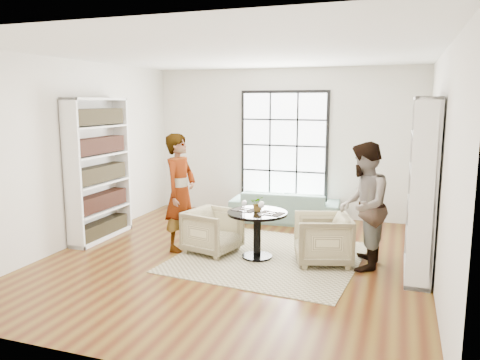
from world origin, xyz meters
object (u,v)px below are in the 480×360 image
at_px(pedestal_table, 257,224).
at_px(wine_glass_left, 244,203).
at_px(armchair_right, 323,239).
at_px(person_right, 363,206).
at_px(flower_centerpiece, 258,203).
at_px(armchair_left, 213,231).
at_px(sofa, 285,206).
at_px(person_left, 180,192).
at_px(wine_glass_right, 261,205).

xyz_separation_m(pedestal_table, wine_glass_left, (-0.18, -0.08, 0.33)).
xyz_separation_m(armchair_right, person_right, (0.55, 0.00, 0.53)).
height_order(person_right, flower_centerpiece, person_right).
bearing_deg(armchair_left, sofa, -1.22).
bearing_deg(armchair_left, armchair_right, -73.81).
height_order(sofa, armchair_right, armchair_right).
relative_size(pedestal_table, armchair_left, 1.19).
distance_m(person_left, wine_glass_right, 1.41).
height_order(person_left, wine_glass_right, person_left).
distance_m(sofa, wine_glass_right, 2.53).
bearing_deg(person_left, flower_centerpiece, -84.60).
xyz_separation_m(wine_glass_left, flower_centerpiece, (0.18, 0.12, -0.01)).
bearing_deg(wine_glass_right, armchair_right, 17.53).
relative_size(sofa, armchair_right, 2.63).
xyz_separation_m(pedestal_table, flower_centerpiece, (-0.00, 0.04, 0.31)).
bearing_deg(flower_centerpiece, wine_glass_left, -145.72).
bearing_deg(flower_centerpiece, sofa, 93.21).
distance_m(armchair_left, wine_glass_right, 1.01).
distance_m(wine_glass_right, flower_centerpiece, 0.24).
distance_m(pedestal_table, armchair_right, 0.98).
bearing_deg(sofa, flower_centerpiece, 89.02).
xyz_separation_m(armchair_right, person_left, (-2.25, -0.07, 0.56)).
xyz_separation_m(armchair_left, person_left, (-0.55, 0.00, 0.58)).
xyz_separation_m(sofa, armchair_right, (1.09, -2.18, 0.06)).
xyz_separation_m(person_left, wine_glass_right, (1.39, -0.20, -0.06)).
relative_size(armchair_left, armchair_right, 0.95).
bearing_deg(armchair_right, wine_glass_left, -98.13).
bearing_deg(flower_centerpiece, armchair_right, 3.31).
height_order(armchair_left, person_right, person_right).
relative_size(sofa, armchair_left, 2.78).
bearing_deg(wine_glass_right, pedestal_table, 123.21).
bearing_deg(wine_glass_right, person_left, 171.94).
bearing_deg(armchair_left, wine_glass_right, -89.43).
bearing_deg(armchair_left, flower_centerpiece, -74.96).
height_order(person_right, wine_glass_right, person_right).
distance_m(pedestal_table, armchair_left, 0.75).
xyz_separation_m(wine_glass_left, wine_glass_right, (0.29, -0.09, 0.02)).
height_order(pedestal_table, flower_centerpiece, flower_centerpiece).
bearing_deg(armchair_left, person_left, 103.75).
bearing_deg(flower_centerpiece, wine_glass_right, -62.00).
height_order(pedestal_table, armchair_right, armchair_right).
bearing_deg(wine_glass_left, sofa, 88.72).
xyz_separation_m(armchair_left, armchair_right, (1.70, 0.07, 0.02)).
relative_size(armchair_right, flower_centerpiece, 3.39).
bearing_deg(wine_glass_right, person_right, 10.87).
distance_m(armchair_right, flower_centerpiece, 1.08).
xyz_separation_m(person_right, flower_centerpiece, (-1.52, -0.06, -0.06)).
height_order(pedestal_table, person_left, person_left).
bearing_deg(wine_glass_left, pedestal_table, 23.36).
distance_m(sofa, armchair_right, 2.44).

